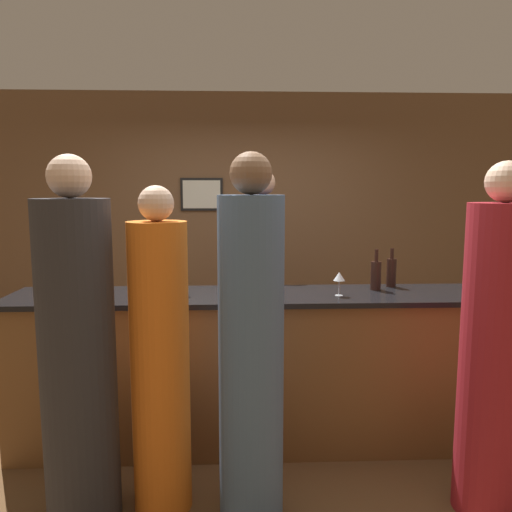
{
  "coord_description": "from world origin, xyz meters",
  "views": [
    {
      "loc": [
        -0.09,
        -3.37,
        1.8
      ],
      "look_at": [
        0.06,
        0.1,
        1.34
      ],
      "focal_mm": 35.0,
      "sensor_mm": 36.0,
      "label": 1
    }
  ],
  "objects_px": {
    "guest_1": "(496,355)",
    "guest_0": "(251,351)",
    "bartender": "(263,293)",
    "guest_3": "(78,357)",
    "wine_bottle_1": "(391,272)",
    "wine_bottle_0": "(376,275)",
    "guest_2": "(160,362)"
  },
  "relations": [
    {
      "from": "guest_1",
      "to": "guest_0",
      "type": "bearing_deg",
      "value": 178.85
    },
    {
      "from": "bartender",
      "to": "guest_3",
      "type": "distance_m",
      "value": 1.91
    },
    {
      "from": "bartender",
      "to": "guest_1",
      "type": "distance_m",
      "value": 1.99
    },
    {
      "from": "guest_0",
      "to": "guest_3",
      "type": "height_order",
      "value": "guest_0"
    },
    {
      "from": "bartender",
      "to": "guest_1",
      "type": "xyz_separation_m",
      "value": [
        1.19,
        -1.6,
        -0.02
      ]
    },
    {
      "from": "bartender",
      "to": "wine_bottle_1",
      "type": "relative_size",
      "value": 6.88
    },
    {
      "from": "guest_3",
      "to": "wine_bottle_0",
      "type": "distance_m",
      "value": 2.07
    },
    {
      "from": "guest_2",
      "to": "guest_1",
      "type": "bearing_deg",
      "value": -3.27
    },
    {
      "from": "bartender",
      "to": "guest_2",
      "type": "distance_m",
      "value": 1.63
    },
    {
      "from": "guest_2",
      "to": "guest_3",
      "type": "height_order",
      "value": "guest_3"
    },
    {
      "from": "guest_3",
      "to": "wine_bottle_1",
      "type": "xyz_separation_m",
      "value": [
        1.99,
        1.0,
        0.28
      ]
    },
    {
      "from": "wine_bottle_0",
      "to": "wine_bottle_1",
      "type": "bearing_deg",
      "value": 36.78
    },
    {
      "from": "guest_1",
      "to": "guest_3",
      "type": "relative_size",
      "value": 0.99
    },
    {
      "from": "bartender",
      "to": "wine_bottle_1",
      "type": "xyz_separation_m",
      "value": [
        0.92,
        -0.58,
        0.27
      ]
    },
    {
      "from": "guest_0",
      "to": "guest_1",
      "type": "relative_size",
      "value": 1.02
    },
    {
      "from": "bartender",
      "to": "wine_bottle_0",
      "type": "bearing_deg",
      "value": 138.28
    },
    {
      "from": "guest_2",
      "to": "wine_bottle_1",
      "type": "height_order",
      "value": "guest_2"
    },
    {
      "from": "guest_1",
      "to": "wine_bottle_0",
      "type": "bearing_deg",
      "value": 114.43
    },
    {
      "from": "guest_3",
      "to": "bartender",
      "type": "bearing_deg",
      "value": 55.88
    },
    {
      "from": "guest_0",
      "to": "wine_bottle_1",
      "type": "height_order",
      "value": "guest_0"
    },
    {
      "from": "guest_1",
      "to": "guest_2",
      "type": "relative_size",
      "value": 1.07
    },
    {
      "from": "guest_0",
      "to": "wine_bottle_1",
      "type": "xyz_separation_m",
      "value": [
        1.07,
        0.99,
        0.26
      ]
    },
    {
      "from": "guest_0",
      "to": "guest_3",
      "type": "xyz_separation_m",
      "value": [
        -0.92,
        -0.0,
        -0.02
      ]
    },
    {
      "from": "bartender",
      "to": "guest_3",
      "type": "bearing_deg",
      "value": 55.88
    },
    {
      "from": "guest_0",
      "to": "wine_bottle_1",
      "type": "bearing_deg",
      "value": 42.92
    },
    {
      "from": "guest_0",
      "to": "guest_1",
      "type": "bearing_deg",
      "value": -1.15
    },
    {
      "from": "guest_1",
      "to": "wine_bottle_0",
      "type": "xyz_separation_m",
      "value": [
        -0.41,
        0.91,
        0.29
      ]
    },
    {
      "from": "bartender",
      "to": "wine_bottle_0",
      "type": "relative_size",
      "value": 6.71
    },
    {
      "from": "bartender",
      "to": "wine_bottle_0",
      "type": "height_order",
      "value": "bartender"
    },
    {
      "from": "guest_3",
      "to": "wine_bottle_1",
      "type": "distance_m",
      "value": 2.24
    },
    {
      "from": "guest_2",
      "to": "guest_3",
      "type": "xyz_separation_m",
      "value": [
        -0.42,
        -0.08,
        0.06
      ]
    },
    {
      "from": "guest_1",
      "to": "guest_2",
      "type": "xyz_separation_m",
      "value": [
        -1.84,
        0.11,
        -0.05
      ]
    }
  ]
}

